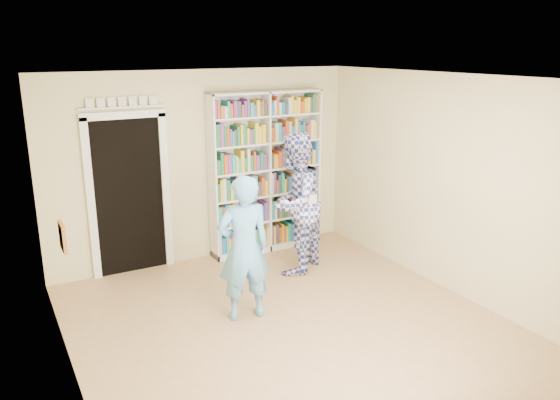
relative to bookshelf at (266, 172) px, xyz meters
name	(u,v)px	position (x,y,z in m)	size (l,w,h in m)	color
floor	(293,329)	(-0.89, -2.34, -1.20)	(5.00, 5.00, 0.00)	#A57F50
ceiling	(295,79)	(-0.89, -2.34, 1.50)	(5.00, 5.00, 0.00)	white
wall_back	(205,167)	(-0.89, 0.16, 0.15)	(4.50, 4.50, 0.00)	beige
wall_left	(64,250)	(-3.14, -2.34, 0.15)	(5.00, 5.00, 0.00)	beige
wall_right	(452,186)	(1.36, -2.34, 0.15)	(5.00, 5.00, 0.00)	beige
bookshelf	(266,172)	(0.00, 0.00, 0.00)	(1.73, 0.32, 2.38)	white
doorway	(129,188)	(-1.99, 0.13, -0.02)	(1.10, 0.08, 2.43)	black
wall_art	(63,237)	(-3.12, -2.14, 0.20)	(0.03, 0.25, 0.25)	brown
man_blue	(244,248)	(-1.23, -1.83, -0.37)	(0.61, 0.40, 1.68)	#62A6DB
man_plaid	(295,203)	(-0.05, -0.93, -0.24)	(0.94, 0.73, 1.93)	navy
paper_sheet	(310,206)	(0.04, -1.17, -0.22)	(0.21, 0.01, 0.29)	white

